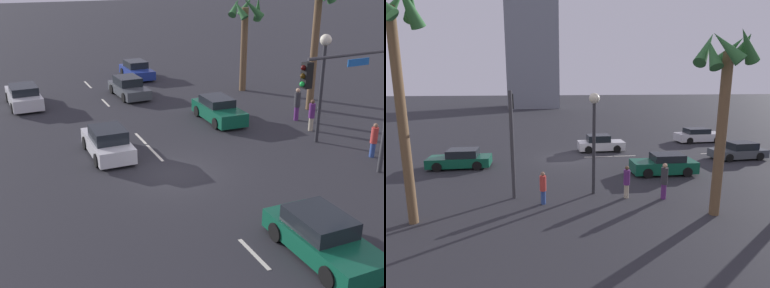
% 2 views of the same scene
% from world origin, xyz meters
% --- Properties ---
extents(ground_plane, '(220.00, 220.00, 0.00)m').
position_xyz_m(ground_plane, '(0.00, 0.00, 0.00)').
color(ground_plane, '#28282D').
extents(lane_stripe_1, '(2.00, 0.14, 0.01)m').
position_xyz_m(lane_stripe_1, '(-12.39, 0.00, 0.01)').
color(lane_stripe_1, silver).
rests_on(lane_stripe_1, ground_plane).
extents(lane_stripe_2, '(1.80, 0.14, 0.01)m').
position_xyz_m(lane_stripe_2, '(-4.77, 0.00, 0.01)').
color(lane_stripe_2, silver).
rests_on(lane_stripe_2, ground_plane).
extents(lane_stripe_3, '(2.34, 0.14, 0.01)m').
position_xyz_m(lane_stripe_3, '(-2.55, 0.00, 0.01)').
color(lane_stripe_3, silver).
rests_on(lane_stripe_3, ground_plane).
extents(lane_stripe_4, '(1.86, 0.14, 0.01)m').
position_xyz_m(lane_stripe_4, '(6.93, 0.00, 0.01)').
color(lane_stripe_4, silver).
rests_on(lane_stripe_4, ground_plane).
extents(car_0, '(4.25, 1.84, 1.37)m').
position_xyz_m(car_0, '(-5.98, 5.14, 0.64)').
color(car_0, '#0F5138').
rests_on(car_0, ground_plane).
extents(car_1, '(4.28, 1.93, 1.33)m').
position_xyz_m(car_1, '(7.77, 1.92, 0.62)').
color(car_1, '#0F5138').
rests_on(car_1, ground_plane).
extents(car_2, '(4.71, 2.09, 1.40)m').
position_xyz_m(car_2, '(-13.75, -4.97, 0.65)').
color(car_2, silver).
rests_on(car_2, ground_plane).
extents(car_4, '(4.35, 2.02, 1.34)m').
position_xyz_m(car_4, '(-13.47, 1.93, 0.62)').
color(car_4, '#474C51').
rests_on(car_4, ground_plane).
extents(car_5, '(4.02, 1.84, 1.44)m').
position_xyz_m(car_5, '(-3.12, -2.14, 0.65)').
color(car_5, silver).
rests_on(car_5, ground_plane).
extents(traffic_signal, '(0.65, 4.98, 5.61)m').
position_xyz_m(traffic_signal, '(3.68, 6.58, 3.84)').
color(traffic_signal, '#38383D').
rests_on(traffic_signal, ground_plane).
extents(streetlamp, '(0.56, 0.56, 5.47)m').
position_xyz_m(streetlamp, '(-0.72, 8.17, 3.89)').
color(streetlamp, '#2D2D33').
rests_on(streetlamp, ground_plane).
extents(pedestrian_0, '(0.47, 0.47, 1.92)m').
position_xyz_m(pedestrian_0, '(-4.24, 9.37, 1.02)').
color(pedestrian_0, '#59266B').
rests_on(pedestrian_0, ground_plane).
extents(pedestrian_1, '(0.46, 0.46, 1.74)m').
position_xyz_m(pedestrian_1, '(-2.34, 8.99, 0.92)').
color(pedestrian_1, '#B2A58C').
rests_on(pedestrian_1, ground_plane).
extents(pedestrian_2, '(0.37, 0.37, 1.67)m').
position_xyz_m(pedestrian_2, '(2.03, 9.30, 0.89)').
color(pedestrian_2, '#2D478C').
rests_on(pedestrian_2, ground_plane).
extents(palm_tree_0, '(2.58, 2.78, 8.35)m').
position_xyz_m(palm_tree_0, '(-5.74, 11.48, 6.13)').
color(palm_tree_0, brown).
rests_on(palm_tree_0, ground_plane).
extents(palm_tree_2, '(2.34, 2.31, 9.86)m').
position_xyz_m(palm_tree_2, '(7.55, 10.79, 7.32)').
color(palm_tree_2, brown).
rests_on(palm_tree_2, ground_plane).
extents(building_1, '(11.36, 11.27, 30.47)m').
position_xyz_m(building_1, '(3.40, -49.84, 15.23)').
color(building_1, gray).
rests_on(building_1, ground_plane).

